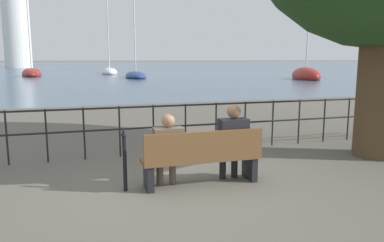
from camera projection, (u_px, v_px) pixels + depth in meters
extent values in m
plane|color=#605B51|center=(201.00, 184.00, 6.04)|extent=(1000.00, 1000.00, 0.00)
cube|color=#47607A|center=(80.00, 64.00, 157.85)|extent=(600.00, 300.00, 0.01)
cylinder|color=#4C3823|center=(382.00, 82.00, 7.55)|extent=(0.95, 0.95, 3.08)
cube|color=brown|center=(201.00, 158.00, 5.97)|extent=(1.91, 0.45, 0.05)
cube|color=brown|center=(206.00, 146.00, 5.73)|extent=(1.91, 0.04, 0.45)
cube|color=black|center=(149.00, 177.00, 5.76)|extent=(0.10, 0.41, 0.40)
cube|color=black|center=(250.00, 167.00, 6.25)|extent=(0.10, 0.41, 0.40)
cylinder|color=brown|center=(160.00, 171.00, 5.96)|extent=(0.11, 0.11, 0.45)
cylinder|color=brown|center=(172.00, 170.00, 6.02)|extent=(0.11, 0.11, 0.45)
cube|color=brown|center=(167.00, 155.00, 5.86)|extent=(0.39, 0.26, 0.14)
cube|color=brown|center=(168.00, 144.00, 5.75)|extent=(0.46, 0.24, 0.51)
sphere|color=#A87A5B|center=(168.00, 120.00, 5.69)|extent=(0.21, 0.21, 0.21)
cylinder|color=black|center=(223.00, 166.00, 6.27)|extent=(0.11, 0.11, 0.45)
cylinder|color=black|center=(234.00, 165.00, 6.33)|extent=(0.11, 0.11, 0.45)
cube|color=black|center=(231.00, 150.00, 6.18)|extent=(0.40, 0.26, 0.14)
cube|color=black|center=(233.00, 137.00, 6.05)|extent=(0.47, 0.24, 0.59)
sphere|color=#846047|center=(234.00, 111.00, 5.99)|extent=(0.22, 0.22, 0.22)
cylinder|color=black|center=(7.00, 138.00, 7.03)|extent=(0.04, 0.04, 1.05)
cylinder|color=black|center=(47.00, 136.00, 7.23)|extent=(0.04, 0.04, 1.05)
cylinder|color=black|center=(84.00, 134.00, 7.44)|extent=(0.04, 0.04, 1.05)
cylinder|color=black|center=(120.00, 132.00, 7.64)|extent=(0.04, 0.04, 1.05)
cylinder|color=black|center=(153.00, 130.00, 7.84)|extent=(0.04, 0.04, 1.05)
cylinder|color=black|center=(186.00, 128.00, 8.05)|extent=(0.04, 0.04, 1.05)
cylinder|color=black|center=(216.00, 126.00, 8.25)|extent=(0.04, 0.04, 1.05)
cylinder|color=black|center=(245.00, 125.00, 8.45)|extent=(0.04, 0.04, 1.05)
cylinder|color=black|center=(273.00, 123.00, 8.66)|extent=(0.04, 0.04, 1.05)
cylinder|color=black|center=(299.00, 122.00, 8.86)|extent=(0.04, 0.04, 1.05)
cylinder|color=black|center=(324.00, 120.00, 9.06)|extent=(0.04, 0.04, 1.05)
cylinder|color=black|center=(348.00, 119.00, 9.27)|extent=(0.04, 0.04, 1.05)
cylinder|color=black|center=(371.00, 118.00, 9.47)|extent=(0.04, 0.04, 1.05)
cylinder|color=black|center=(169.00, 106.00, 7.86)|extent=(13.31, 0.04, 0.04)
cylinder|color=black|center=(170.00, 126.00, 7.94)|extent=(13.31, 0.04, 0.04)
cylinder|color=black|center=(125.00, 163.00, 5.65)|extent=(0.06, 0.06, 0.87)
cone|color=black|center=(124.00, 131.00, 5.57)|extent=(0.09, 0.09, 0.12)
ellipsoid|color=maroon|center=(306.00, 76.00, 37.29)|extent=(3.80, 6.45, 1.70)
cylinder|color=silver|center=(308.00, 39.00, 36.70)|extent=(0.14, 0.14, 6.23)
ellipsoid|color=maroon|center=(32.00, 74.00, 44.37)|extent=(3.08, 7.76, 1.37)
cylinder|color=silver|center=(29.00, 29.00, 43.52)|extent=(0.14, 0.14, 9.58)
ellipsoid|color=navy|center=(136.00, 76.00, 39.99)|extent=(2.20, 6.10, 1.01)
cylinder|color=silver|center=(134.00, 17.00, 38.99)|extent=(0.14, 0.14, 11.71)
ellipsoid|color=white|center=(110.00, 72.00, 49.70)|extent=(2.08, 5.30, 1.28)
cylinder|color=silver|center=(108.00, 24.00, 48.68)|extent=(0.14, 0.14, 11.76)
cylinder|color=white|center=(15.00, 13.00, 83.67)|extent=(5.80, 5.80, 24.36)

